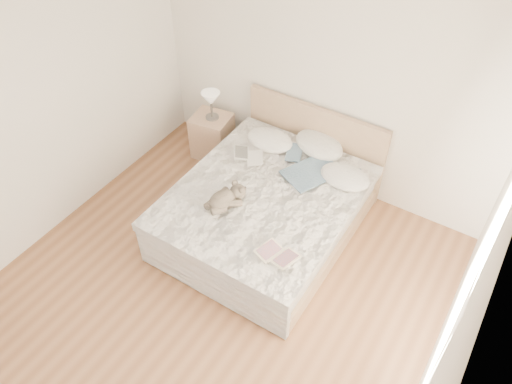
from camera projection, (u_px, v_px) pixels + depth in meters
floor at (204, 306)px, 4.77m from camera, size 4.00×4.50×0.00m
ceiling at (170, 46)px, 2.89m from camera, size 4.00×4.50×0.00m
wall_back at (323, 77)px, 5.20m from camera, size 4.00×0.02×2.70m
wall_left at (19, 125)px, 4.60m from camera, size 0.02×4.50×2.70m
wall_right at (449, 333)px, 3.06m from camera, size 0.02×4.50×2.70m
window at (466, 288)px, 3.18m from camera, size 0.02×1.30×1.10m
bed at (269, 208)px, 5.28m from camera, size 1.72×2.14×1.00m
nightstand at (212, 136)px, 6.22m from camera, size 0.50×0.46×0.56m
table_lamp at (211, 100)px, 5.84m from camera, size 0.24×0.24×0.35m
pillow_left at (270, 140)px, 5.58m from camera, size 0.55×0.39×0.16m
pillow_middle at (319, 145)px, 5.51m from camera, size 0.72×0.61×0.18m
pillow_right at (345, 177)px, 5.14m from camera, size 0.54×0.38×0.16m
blouse at (312, 172)px, 5.21m from camera, size 0.83×0.85×0.02m
photo_book at (248, 156)px, 5.39m from camera, size 0.44×0.41×0.03m
childrens_book at (277, 255)px, 4.42m from camera, size 0.40×0.32×0.02m
teddy_bear at (223, 205)px, 4.83m from camera, size 0.36×0.43×0.20m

